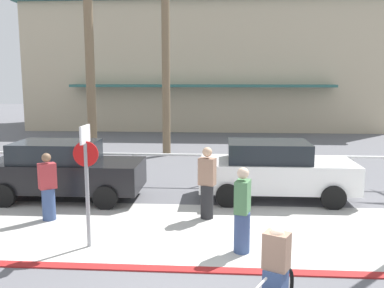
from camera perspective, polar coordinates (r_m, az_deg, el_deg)
ground_plane at (r=15.51m, az=1.91°, el=-4.13°), size 80.00×80.00×0.00m
sidewalk_strip at (r=9.95m, az=0.70°, el=-11.63°), size 44.00×4.00×0.02m
curb_paint at (r=8.11m, az=-0.13°, el=-16.55°), size 44.00×0.24×0.03m
building_backdrop at (r=31.31m, az=1.65°, el=10.58°), size 24.07×9.75×8.78m
rail_fence at (r=13.87m, az=1.71°, el=-2.14°), size 23.82×0.08×1.04m
stop_sign_bike_lane at (r=8.86m, az=-14.03°, el=-3.23°), size 0.52×0.56×2.56m
car_black_1 at (r=12.79m, az=-16.90°, el=-3.34°), size 4.40×2.02×1.69m
car_white_2 at (r=12.48m, az=11.03°, el=-3.43°), size 4.40×2.02×1.69m
cyclist_black_0 at (r=6.30m, az=11.02°, el=-17.72°), size 0.89×1.64×1.50m
pedestrian_0 at (r=8.60m, az=6.78°, el=-9.30°), size 0.39×0.45×1.76m
pedestrian_1 at (r=11.04m, az=-18.81°, el=-5.83°), size 0.48×0.45×1.69m
pedestrian_2 at (r=10.55m, az=2.04°, el=-5.63°), size 0.46×0.41×1.82m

